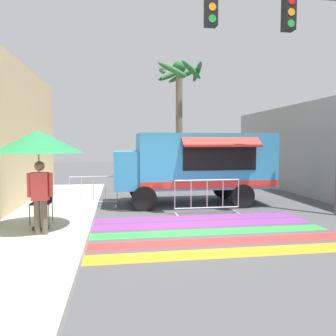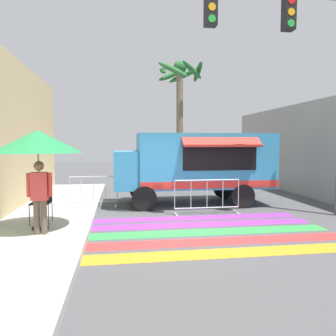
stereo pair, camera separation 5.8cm
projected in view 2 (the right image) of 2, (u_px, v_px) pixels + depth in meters
name	position (u px, v px, depth m)	size (l,w,h in m)	color
ground_plane	(194.00, 227.00, 8.34)	(60.00, 60.00, 0.00)	#4C4C4F
concrete_wall_right	(325.00, 150.00, 11.98)	(0.20, 16.00, 3.78)	gray
crosswalk_painted	(199.00, 232.00, 7.83)	(6.40, 3.60, 0.01)	orange
food_truck	(192.00, 162.00, 11.48)	(5.42, 2.60, 2.47)	#338CBF
traffic_signal_pole	(292.00, 48.00, 9.09)	(5.10, 0.29, 6.65)	#515456
patio_umbrella	(38.00, 142.00, 7.31)	(1.97, 1.97, 2.25)	black
folding_chair	(42.00, 198.00, 8.05)	(0.46, 0.46, 0.99)	#4C4C51
vendor_person	(40.00, 193.00, 7.00)	(0.53, 0.21, 1.58)	brown
barricade_front	(207.00, 197.00, 9.86)	(2.01, 0.44, 1.05)	#B7BABF
barricade_side	(94.00, 192.00, 10.87)	(1.57, 0.44, 1.05)	#B7BABF
palm_tree	(180.00, 95.00, 14.81)	(2.22, 2.33, 5.85)	#7A664C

